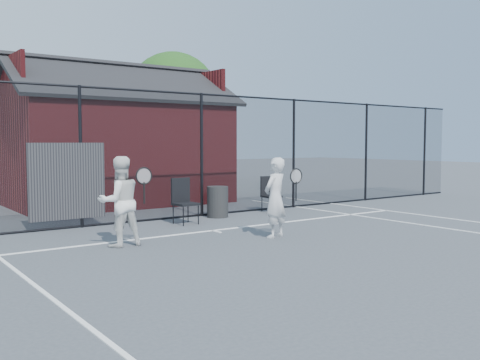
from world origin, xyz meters
TOP-DOWN VIEW (x-y plane):
  - ground at (0.00, 0.00)m, footprint 80.00×80.00m
  - court_lines at (0.00, -1.32)m, footprint 11.02×18.00m
  - fence at (-0.30, 5.00)m, footprint 22.04×3.00m
  - clubhouse at (0.50, 9.00)m, footprint 6.50×4.36m
  - tree_right at (5.50, 14.50)m, footprint 3.97×3.97m
  - player_front at (0.55, 1.66)m, footprint 0.72×0.58m
  - player_back at (-2.18, 2.59)m, footprint 0.86×0.64m
  - chair_left at (0.02, 4.10)m, footprint 0.51×0.53m
  - chair_right at (2.88, 4.60)m, footprint 0.49×0.50m
  - waste_bin at (1.20, 4.60)m, footprint 0.58×0.58m

SIDE VIEW (x-z plane):
  - ground at x=0.00m, z-range 0.00..0.00m
  - court_lines at x=0.00m, z-range 0.00..0.01m
  - waste_bin at x=1.20m, z-range 0.00..0.75m
  - chair_right at x=2.88m, z-range 0.00..0.90m
  - chair_left at x=0.02m, z-range 0.00..0.99m
  - player_front at x=0.55m, z-range 0.00..1.53m
  - player_back at x=-2.18m, z-range 0.00..1.57m
  - fence at x=-0.30m, z-range -0.05..2.95m
  - clubhouse at x=0.50m, z-range -0.49..3.70m
  - tree_right at x=5.50m, z-range 0.86..6.56m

